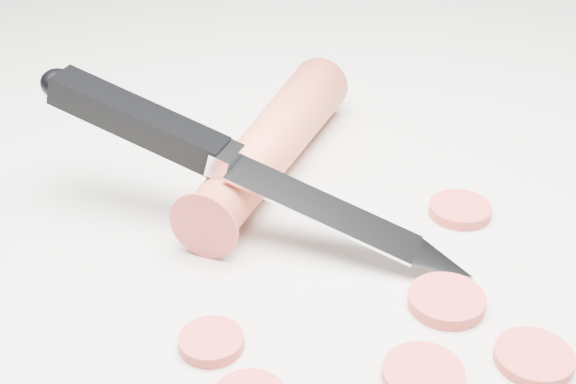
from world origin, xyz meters
TOP-DOWN VIEW (x-y plane):
  - ground at (0.00, 0.00)m, footprint 2.40×2.40m
  - carrot at (0.02, 0.08)m, footprint 0.18×0.14m
  - carrot_slice_0 at (-0.09, -0.04)m, footprint 0.03×0.03m
  - carrot_slice_1 at (0.03, -0.13)m, footprint 0.04×0.04m
  - carrot_slice_2 at (-0.02, -0.11)m, footprint 0.04×0.04m
  - carrot_slice_3 at (0.03, -0.08)m, footprint 0.04×0.04m
  - carrot_slice_5 at (0.09, -0.02)m, footprint 0.04×0.04m
  - kitchen_knife at (-0.02, 0.03)m, footprint 0.18×0.23m

SIDE VIEW (x-z plane):
  - ground at x=0.00m, z-range 0.00..0.00m
  - carrot_slice_1 at x=0.03m, z-range 0.00..0.01m
  - carrot_slice_0 at x=-0.09m, z-range 0.00..0.01m
  - carrot_slice_2 at x=-0.02m, z-range 0.00..0.01m
  - carrot_slice_5 at x=0.09m, z-range 0.00..0.01m
  - carrot_slice_3 at x=0.03m, z-range 0.00..0.01m
  - carrot at x=0.02m, z-range 0.00..0.04m
  - kitchen_knife at x=-0.02m, z-range 0.00..0.08m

